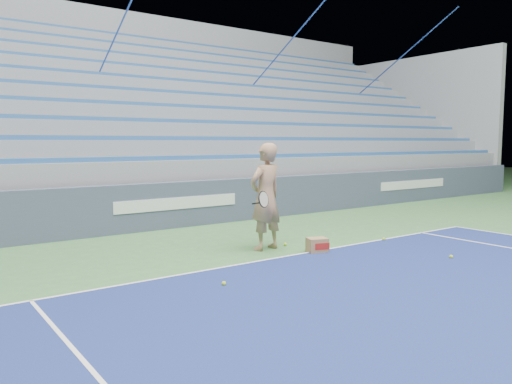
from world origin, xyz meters
TOP-DOWN VIEW (x-y plane):
  - sponsor_barrier at (0.00, 15.88)m, footprint 30.00×0.32m
  - bleachers at (0.00, 21.60)m, footprint 31.00×9.15m
  - tennis_player at (0.23, 12.60)m, footprint 1.01×0.92m
  - ball_box at (0.87, 11.84)m, footprint 0.43×0.38m
  - tennis_ball_0 at (0.75, 12.64)m, footprint 0.07×0.07m
  - tennis_ball_1 at (-1.71, 11.02)m, footprint 0.07×0.07m
  - tennis_ball_2 at (2.44, 10.07)m, footprint 0.07×0.07m
  - tennis_ball_3 at (2.75, 11.82)m, footprint 0.07×0.07m

SIDE VIEW (x-z plane):
  - tennis_ball_0 at x=0.75m, z-range 0.00..0.07m
  - tennis_ball_1 at x=-1.71m, z-range 0.00..0.07m
  - tennis_ball_2 at x=2.44m, z-range 0.00..0.07m
  - tennis_ball_3 at x=2.75m, z-range 0.00..0.07m
  - ball_box at x=0.87m, z-range 0.00..0.27m
  - sponsor_barrier at x=0.00m, z-range 0.00..1.10m
  - tennis_player at x=0.23m, z-range 0.00..2.04m
  - bleachers at x=0.00m, z-range -1.29..6.01m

